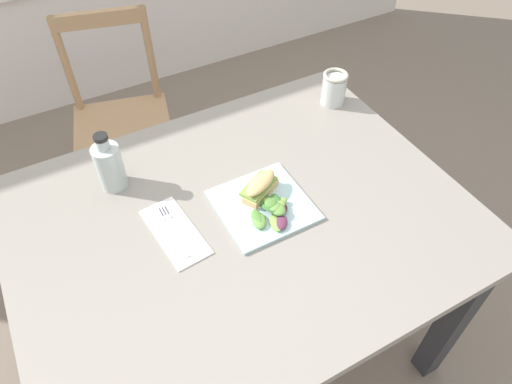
# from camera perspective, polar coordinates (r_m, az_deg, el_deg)

# --- Properties ---
(ground_plane) EXTENTS (9.21, 9.21, 0.00)m
(ground_plane) POSITION_cam_1_polar(r_m,az_deg,el_deg) (1.87, -1.09, -19.28)
(ground_plane) COLOR #7A6B5B
(dining_table) EXTENTS (1.21, 0.95, 0.74)m
(dining_table) POSITION_cam_1_polar(r_m,az_deg,el_deg) (1.36, -1.67, -6.18)
(dining_table) COLOR gray
(dining_table) RESTS_ON ground
(chair_wooden_far) EXTENTS (0.48, 0.48, 0.87)m
(chair_wooden_far) POSITION_cam_1_polar(r_m,az_deg,el_deg) (2.11, -15.98, 8.33)
(chair_wooden_far) COLOR tan
(chair_wooden_far) RESTS_ON ground
(plate_lunch) EXTENTS (0.24, 0.24, 0.01)m
(plate_lunch) POSITION_cam_1_polar(r_m,az_deg,el_deg) (1.28, 0.86, -1.60)
(plate_lunch) COLOR silver
(plate_lunch) RESTS_ON dining_table
(sandwich_half_front) EXTENTS (0.13, 0.10, 0.06)m
(sandwich_half_front) POSITION_cam_1_polar(r_m,az_deg,el_deg) (1.29, 0.50, 0.67)
(sandwich_half_front) COLOR #DBB270
(sandwich_half_front) RESTS_ON plate_lunch
(salad_mixed_greens) EXTENTS (0.13, 0.15, 0.03)m
(salad_mixed_greens) POSITION_cam_1_polar(r_m,az_deg,el_deg) (1.25, 1.96, -2.27)
(salad_mixed_greens) COLOR #4C2338
(salad_mixed_greens) RESTS_ON plate_lunch
(napkin_folded) EXTENTS (0.12, 0.24, 0.00)m
(napkin_folded) POSITION_cam_1_polar(r_m,az_deg,el_deg) (1.25, -9.81, -4.79)
(napkin_folded) COLOR white
(napkin_folded) RESTS_ON dining_table
(fork_on_napkin) EXTENTS (0.03, 0.19, 0.00)m
(fork_on_napkin) POSITION_cam_1_polar(r_m,az_deg,el_deg) (1.26, -10.13, -4.14)
(fork_on_napkin) COLOR silver
(fork_on_napkin) RESTS_ON napkin_folded
(bottle_cold_brew) EXTENTS (0.08, 0.08, 0.18)m
(bottle_cold_brew) POSITION_cam_1_polar(r_m,az_deg,el_deg) (1.36, -17.29, 2.80)
(bottle_cold_brew) COLOR black
(bottle_cold_brew) RESTS_ON dining_table
(mason_jar_iced_tea) EXTENTS (0.08, 0.08, 0.11)m
(mason_jar_iced_tea) POSITION_cam_1_polar(r_m,az_deg,el_deg) (1.63, 9.43, 12.16)
(mason_jar_iced_tea) COLOR #995623
(mason_jar_iced_tea) RESTS_ON dining_table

